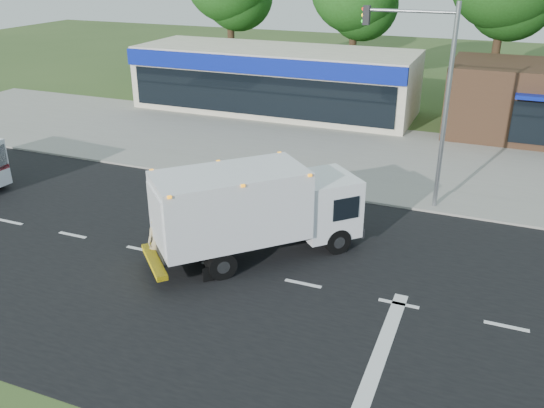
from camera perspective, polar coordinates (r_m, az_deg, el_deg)
name	(u,v)px	position (r m, az deg, el deg)	size (l,w,h in m)	color
ground	(303,284)	(18.29, 3.10, -7.91)	(120.00, 120.00, 0.00)	#385123
road_asphalt	(303,284)	(18.29, 3.10, -7.90)	(60.00, 14.00, 0.02)	black
sidewalk	(365,191)	(25.36, 9.24, 1.31)	(60.00, 2.40, 0.12)	gray
parking_apron	(392,152)	(30.73, 11.80, 5.02)	(60.00, 9.00, 0.02)	gray
lane_markings	(332,316)	(16.87, 5.97, -10.96)	(55.20, 7.00, 0.01)	silver
ems_box_truck	(254,207)	(19.03, -1.83, -0.29)	(6.66, 6.69, 3.20)	black
emergency_worker	(157,241)	(19.23, -11.30, -3.63)	(0.73, 0.60, 1.83)	tan
retail_strip_mall	(274,80)	(38.17, 0.24, 12.23)	(18.00, 6.20, 4.00)	beige
brown_storefront	(543,102)	(35.64, 25.23, 9.16)	(10.00, 6.70, 4.00)	#382316
traffic_signal_pole	(431,86)	(23.01, 15.48, 11.17)	(3.51, 0.25, 8.00)	gray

